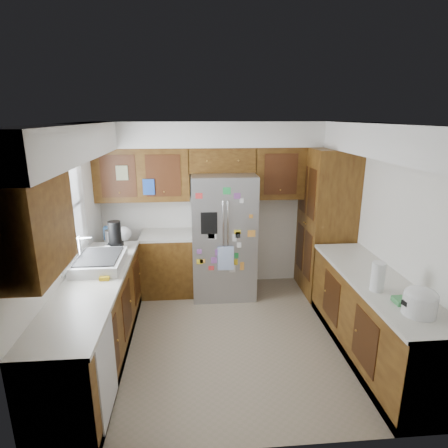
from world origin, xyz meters
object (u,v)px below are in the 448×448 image
(rice_cooker, at_px, (420,301))
(paper_towel, at_px, (378,277))
(fridge, at_px, (223,235))
(pantry, at_px, (326,223))

(rice_cooker, relative_size, paper_towel, 1.00)
(rice_cooker, xyz_separation_m, paper_towel, (-0.15, 0.47, 0.02))
(fridge, height_order, rice_cooker, fridge)
(pantry, relative_size, rice_cooker, 7.35)
(pantry, distance_m, paper_towel, 1.89)
(fridge, relative_size, rice_cooker, 6.16)
(pantry, height_order, paper_towel, pantry)
(fridge, bearing_deg, rice_cooker, -58.17)
(pantry, xyz_separation_m, paper_towel, (-0.15, -1.89, -0.01))
(fridge, bearing_deg, pantry, -2.06)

